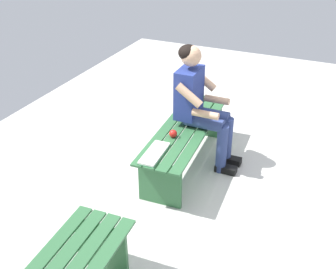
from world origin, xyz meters
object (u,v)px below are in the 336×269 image
at_px(book_open, 154,153).
at_px(apple, 173,134).
at_px(bench_near, 185,137).
at_px(person_seated, 200,102).

bearing_deg(book_open, apple, 172.12).
xyz_separation_m(bench_near, book_open, (0.58, -0.06, 0.12)).
bearing_deg(apple, book_open, -5.03).
height_order(bench_near, apple, apple).
bearing_deg(person_seated, apple, -19.85).
relative_size(person_seated, apple, 16.19).
relative_size(person_seated, book_open, 2.99).
distance_m(person_seated, book_open, 0.77).
relative_size(bench_near, apple, 21.00).
bearing_deg(book_open, person_seated, 164.33).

